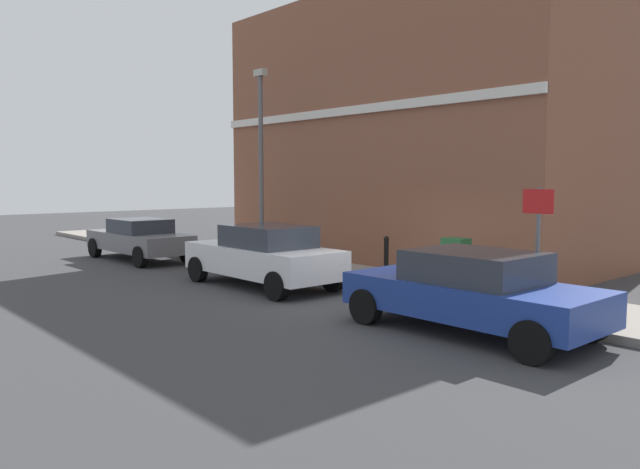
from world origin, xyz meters
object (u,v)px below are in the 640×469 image
utility_cabinet (456,266)px  car_grey (139,239)px  car_white (264,255)px  street_sign (538,231)px  car_blue (472,290)px  bollard_near_cabinet (386,255)px  bollard_far_kerb (302,253)px  lamppost (261,156)px

utility_cabinet → car_grey: bearing=103.5°
car_white → street_sign: size_ratio=1.91×
car_blue → utility_cabinet: 3.32m
car_blue → street_sign: (1.55, -0.31, 0.93)m
car_grey → utility_cabinet: (2.52, -10.46, -0.01)m
car_grey → bollard_near_cabinet: size_ratio=4.28×
bollard_near_cabinet → bollard_far_kerb: size_ratio=1.00×
street_sign → bollard_far_kerb: bearing=91.9°
street_sign → car_grey: bearing=96.9°
car_white → car_grey: bearing=0.7°
street_sign → utility_cabinet: bearing=68.7°
car_blue → bollard_far_kerb: car_blue is taller
car_white → street_sign: (1.50, -6.28, 0.89)m
car_white → street_sign: street_sign is taller
bollard_far_kerb → lamppost: 4.23m
car_grey → utility_cabinet: bearing=-167.1°
car_blue → bollard_near_cabinet: (2.62, 4.32, -0.02)m
bollard_far_kerb → lamppost: (1.04, 3.17, 2.60)m
bollard_far_kerb → street_sign: street_sign is taller
bollard_near_cabinet → lamppost: lamppost is taller
car_grey → lamppost: size_ratio=0.78×
bollard_near_cabinet → lamppost: bearing=92.7°
car_blue → lamppost: 9.87m
car_white → lamppost: size_ratio=0.77×
utility_cabinet → bollard_far_kerb: bearing=106.8°
street_sign → car_blue: bearing=168.8°
bollard_far_kerb → lamppost: lamppost is taller
car_white → street_sign: 6.51m
car_grey → bollard_far_kerb: bearing=-169.1°
car_blue → car_white: bearing=-0.5°
bollard_far_kerb → street_sign: 6.44m
lamppost → car_grey: bearing=125.1°
car_blue → street_sign: size_ratio=1.89×
bollard_near_cabinet → bollard_far_kerb: same height
car_white → car_grey: size_ratio=0.99×
street_sign → lamppost: lamppost is taller
bollard_near_cabinet → bollard_far_kerb: (-1.28, 1.74, 0.00)m
car_white → utility_cabinet: size_ratio=3.82×
street_sign → lamppost: 9.71m
car_white → utility_cabinet: 4.54m
bollard_near_cabinet → street_sign: street_sign is taller
bollard_far_kerb → bollard_near_cabinet: bearing=-53.7°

